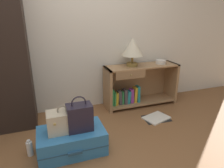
% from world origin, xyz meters
% --- Properties ---
extents(ground_plane, '(9.00, 9.00, 0.00)m').
position_xyz_m(ground_plane, '(0.00, 0.00, 0.00)').
color(ground_plane, brown).
extents(back_wall, '(6.40, 0.10, 2.60)m').
position_xyz_m(back_wall, '(0.00, 1.50, 1.30)').
color(back_wall, silver).
rests_on(back_wall, ground_plane).
extents(bookshelf, '(1.19, 0.38, 0.66)m').
position_xyz_m(bookshelf, '(0.92, 1.26, 0.33)').
color(bookshelf, '#A37A51').
rests_on(bookshelf, ground_plane).
extents(table_lamp, '(0.33, 0.33, 0.43)m').
position_xyz_m(table_lamp, '(0.81, 1.25, 0.95)').
color(table_lamp, olive).
rests_on(table_lamp, bookshelf).
extents(bowl, '(0.16, 0.16, 0.06)m').
position_xyz_m(bowl, '(1.31, 1.23, 0.69)').
color(bowl, silver).
rests_on(bowl, bookshelf).
extents(suitcase_large, '(0.71, 0.45, 0.26)m').
position_xyz_m(suitcase_large, '(-0.30, 0.38, 0.13)').
color(suitcase_large, teal).
rests_on(suitcase_large, ground_plane).
extents(train_case, '(0.33, 0.22, 0.29)m').
position_xyz_m(train_case, '(-0.37, 0.40, 0.37)').
color(train_case, beige).
rests_on(train_case, suitcase_large).
extents(handbag, '(0.26, 0.18, 0.38)m').
position_xyz_m(handbag, '(-0.20, 0.37, 0.41)').
color(handbag, '#231E2D').
rests_on(handbag, suitcase_large).
extents(bottle, '(0.06, 0.06, 0.18)m').
position_xyz_m(bottle, '(-0.73, 0.45, 0.08)').
color(bottle, white).
rests_on(bottle, ground_plane).
extents(open_book_on_floor, '(0.41, 0.35, 0.02)m').
position_xyz_m(open_book_on_floor, '(0.96, 0.70, 0.01)').
color(open_book_on_floor, white).
rests_on(open_book_on_floor, ground_plane).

